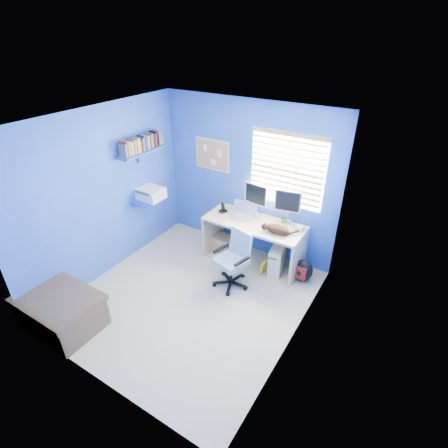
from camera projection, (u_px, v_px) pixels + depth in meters
The scene contains 23 objects.
floor at pixel (191, 298), 5.00m from camera, with size 3.00×3.20×0.00m, color #BFB29A.
ceiling at pixel (180, 122), 3.75m from camera, with size 3.00×3.20×0.00m, color white.
wall_back at pixel (247, 180), 5.55m from camera, with size 3.00×0.01×2.50m, color #1F539E.
wall_front at pixel (81, 296), 3.20m from camera, with size 3.00×0.01×2.50m, color #1F539E.
wall_left at pixel (104, 195), 5.06m from camera, with size 0.01×3.20×2.50m, color #1F539E.
wall_right at pixel (300, 260), 3.69m from camera, with size 0.01×3.20×2.50m, color #1F539E.
desk at pixel (253, 242), 5.59m from camera, with size 1.57×0.65×0.74m, color tan.
laptop at pixel (242, 211), 5.50m from camera, with size 0.33×0.26×0.22m, color silver.
monitor_left at pixel (256, 200), 5.47m from camera, with size 0.40×0.12×0.54m, color silver.
monitor_right at pixel (288, 207), 5.27m from camera, with size 0.40×0.12×0.54m, color silver.
phone at pixel (223, 208), 5.64m from camera, with size 0.09×0.11×0.17m, color black.
mug at pixel (284, 220), 5.35m from camera, with size 0.10×0.09×0.10m, color #397746.
cd_spindle at pixel (300, 228), 5.18m from camera, with size 0.13×0.13×0.07m, color silver.
cat at pixel (278, 229), 5.09m from camera, with size 0.36×0.19×0.13m, color black.
tower_pc at pixel (277, 258), 5.45m from camera, with size 0.19×0.44×0.45m, color beige.
drawer_boxes at pixel (223, 243), 6.00m from camera, with size 0.35×0.28×0.27m, color tan.
yellow_book at pixel (263, 267), 5.42m from camera, with size 0.03×0.17×0.24m, color yellow.
backpack at pixel (303, 270), 5.28m from camera, with size 0.30×0.23×0.35m, color black.
bed_corner at pixel (61, 311), 4.45m from camera, with size 0.98×0.69×0.47m, color brown.
office_chair at pixel (233, 266), 5.12m from camera, with size 0.61×0.61×0.86m.
window_blinds at pixel (286, 171), 5.08m from camera, with size 1.15×0.05×1.10m.
corkboard at pixel (212, 155), 5.68m from camera, with size 0.64×0.02×0.52m.
wall_shelves at pixel (146, 169), 5.45m from camera, with size 0.42×0.90×1.05m.
Camera 1 is at (2.40, -2.98, 3.43)m, focal length 28.00 mm.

